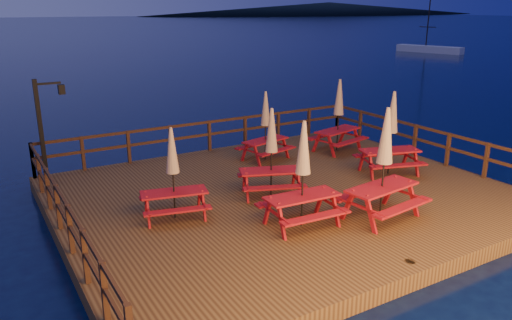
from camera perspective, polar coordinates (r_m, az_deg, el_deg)
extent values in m
plane|color=black|center=(14.15, 3.28, -5.18)|extent=(500.00, 500.00, 0.00)
cube|color=#422915|center=(14.08, 3.29, -4.43)|extent=(12.00, 10.00, 0.40)
cylinder|color=#332310|center=(16.54, -22.67, -4.29)|extent=(0.24, 0.24, 1.40)
cylinder|color=#332310|center=(11.19, 16.88, -14.18)|extent=(0.24, 0.24, 1.40)
cylinder|color=#332310|center=(18.01, -4.90, -1.24)|extent=(0.24, 0.24, 1.40)
cylinder|color=#332310|center=(20.93, 9.03, 1.26)|extent=(0.24, 0.24, 1.40)
cube|color=#332310|center=(17.75, -5.39, 4.35)|extent=(11.70, 0.06, 0.09)
cube|color=#332310|center=(17.86, -5.35, 2.96)|extent=(11.70, 0.06, 0.09)
cube|color=#332310|center=(16.51, -20.17, 0.56)|extent=(0.10, 0.10, 1.10)
cube|color=#332310|center=(17.87, -5.35, 2.79)|extent=(0.10, 0.10, 1.10)
cube|color=#332310|center=(20.25, 6.72, 4.47)|extent=(0.10, 0.10, 1.10)
cube|color=#332310|center=(11.62, -21.39, -3.85)|extent=(0.06, 9.70, 0.09)
cube|color=#332310|center=(11.78, -21.15, -5.87)|extent=(0.06, 9.70, 0.09)
cube|color=#332310|center=(8.38, -16.19, -15.56)|extent=(0.10, 0.10, 1.10)
cube|color=#332310|center=(11.80, -21.12, -6.12)|extent=(0.10, 0.10, 1.10)
cube|color=#332310|center=(15.43, -23.70, -0.98)|extent=(0.10, 0.10, 1.10)
cube|color=#332310|center=(17.52, 19.51, 3.24)|extent=(0.06, 9.70, 0.09)
cube|color=#332310|center=(17.62, 19.37, 1.84)|extent=(0.06, 9.70, 0.09)
cube|color=#332310|center=(17.64, 19.35, 1.67)|extent=(0.10, 0.10, 1.10)
cube|color=#332310|center=(20.25, 11.03, 4.27)|extent=(0.10, 0.10, 1.10)
cube|color=black|center=(15.87, -23.38, 3.10)|extent=(0.12, 0.12, 3.00)
cube|color=black|center=(15.67, -22.69, 8.07)|extent=(0.70, 0.06, 0.06)
cube|color=black|center=(15.75, -21.35, 7.53)|extent=(0.18, 0.18, 0.28)
sphere|color=#EFB15F|center=(15.75, -21.35, 7.53)|extent=(0.14, 0.14, 0.14)
ellipsoid|color=black|center=(308.21, 8.35, 16.76)|extent=(230.40, 86.40, 7.00)
cube|color=silver|center=(63.96, 19.18, 11.77)|extent=(3.40, 7.96, 1.01)
cylinder|color=black|center=(64.13, 19.29, 16.78)|extent=(0.14, 0.14, 11.27)
cylinder|color=black|center=(64.17, 19.03, 14.18)|extent=(0.63, 1.98, 0.09)
cube|color=maroon|center=(15.81, 15.04, 1.07)|extent=(1.92, 1.21, 0.05)
cube|color=maroon|center=(16.40, 14.00, 0.64)|extent=(1.79, 0.81, 0.05)
cube|color=maroon|center=(15.39, 15.97, -0.61)|extent=(1.79, 0.81, 0.05)
cube|color=maroon|center=(15.87, 12.00, -0.06)|extent=(0.09, 0.11, 0.75)
cube|color=maroon|center=(15.31, 13.02, -0.77)|extent=(0.09, 0.11, 0.75)
cube|color=maroon|center=(16.54, 16.71, 0.29)|extent=(0.09, 0.11, 0.75)
cube|color=maroon|center=(16.00, 17.85, -0.38)|extent=(0.09, 0.11, 0.75)
cylinder|color=black|center=(15.68, 15.18, 2.82)|extent=(0.04, 0.04, 2.49)
cone|color=tan|center=(15.53, 15.38, 5.31)|extent=(0.36, 0.36, 1.25)
sphere|color=black|center=(15.43, 15.55, 7.41)|extent=(0.07, 0.07, 0.07)
cube|color=maroon|center=(11.71, 5.29, -4.14)|extent=(1.81, 0.79, 0.05)
cube|color=maroon|center=(12.28, 3.76, -4.54)|extent=(1.79, 0.37, 0.05)
cube|color=maroon|center=(11.37, 6.87, -6.49)|extent=(1.79, 0.37, 0.05)
cube|color=maroon|center=(11.75, 1.33, -5.93)|extent=(0.06, 0.10, 0.74)
cube|color=maroon|center=(11.23, 2.94, -7.09)|extent=(0.06, 0.10, 0.74)
cube|color=maroon|center=(12.48, 7.31, -4.65)|extent=(0.06, 0.10, 0.74)
cube|color=maroon|center=(12.00, 9.08, -5.66)|extent=(0.06, 0.10, 0.74)
cylinder|color=black|center=(11.54, 5.36, -1.86)|extent=(0.04, 0.04, 2.47)
cone|color=tan|center=(11.33, 5.46, 1.44)|extent=(0.36, 0.36, 1.23)
sphere|color=black|center=(11.19, 5.54, 4.26)|extent=(0.07, 0.07, 0.07)
cube|color=maroon|center=(16.72, 1.09, 2.29)|extent=(1.72, 0.98, 0.04)
cube|color=maroon|center=(17.17, -0.19, 1.75)|extent=(1.63, 0.62, 0.04)
cube|color=maroon|center=(16.43, 2.41, 1.03)|extent=(1.63, 0.62, 0.04)
cube|color=maroon|center=(16.57, -1.30, 0.93)|extent=(0.07, 0.10, 0.67)
cube|color=maroon|center=(16.16, 0.13, 0.51)|extent=(0.07, 0.10, 0.67)
cube|color=maroon|center=(17.48, 1.96, 1.80)|extent=(0.07, 0.10, 0.67)
cube|color=maroon|center=(17.08, 3.39, 1.41)|extent=(0.07, 0.10, 0.67)
cylinder|color=black|center=(16.61, 1.09, 3.79)|extent=(0.04, 0.04, 2.25)
cone|color=tan|center=(16.48, 1.11, 5.92)|extent=(0.32, 0.32, 1.12)
sphere|color=black|center=(16.38, 1.12, 7.71)|extent=(0.06, 0.06, 0.06)
cube|color=maroon|center=(12.44, 14.21, -3.01)|extent=(2.00, 0.99, 0.05)
cube|color=maroon|center=(12.92, 11.88, -3.59)|extent=(1.94, 0.54, 0.05)
cube|color=maroon|center=(12.20, 16.46, -5.21)|extent=(1.94, 0.54, 0.05)
cube|color=maroon|center=(12.21, 10.43, -5.16)|extent=(0.08, 0.11, 0.80)
cube|color=maroon|center=(11.79, 12.99, -6.15)|extent=(0.08, 0.11, 0.80)
cube|color=maroon|center=(13.38, 15.04, -3.45)|extent=(0.08, 0.11, 0.80)
cube|color=maroon|center=(13.00, 17.49, -4.28)|extent=(0.08, 0.11, 0.80)
cylinder|color=black|center=(12.27, 14.39, -0.67)|extent=(0.05, 0.05, 2.67)
cone|color=tan|center=(12.07, 14.66, 2.71)|extent=(0.38, 0.38, 1.33)
sphere|color=black|center=(11.93, 14.88, 5.59)|extent=(0.07, 0.07, 0.07)
cube|color=maroon|center=(13.53, 1.75, -1.22)|extent=(1.82, 1.23, 0.05)
cube|color=maroon|center=(14.15, 1.30, -1.59)|extent=(1.68, 0.86, 0.05)
cube|color=maroon|center=(13.10, 2.21, -3.17)|extent=(1.68, 0.86, 0.05)
cube|color=maroon|center=(13.83, -1.39, -2.36)|extent=(0.09, 0.11, 0.71)
cube|color=maroon|center=(13.25, -1.02, -3.25)|extent=(0.09, 0.11, 0.71)
cube|color=maroon|center=(14.08, 4.33, -2.04)|extent=(0.09, 0.11, 0.71)
cube|color=maroon|center=(13.51, 4.94, -2.90)|extent=(0.09, 0.11, 0.71)
cylinder|color=black|center=(13.39, 1.77, 0.69)|extent=(0.04, 0.04, 2.36)
cone|color=tan|center=(13.22, 1.79, 3.44)|extent=(0.34, 0.34, 1.18)
sphere|color=black|center=(13.10, 1.82, 5.76)|extent=(0.07, 0.07, 0.07)
cube|color=maroon|center=(18.01, 9.31, 3.38)|extent=(1.90, 1.07, 0.05)
cube|color=maroon|center=(18.43, 7.80, 2.82)|extent=(1.81, 0.66, 0.05)
cube|color=maroon|center=(17.74, 10.79, 2.10)|extent=(1.81, 0.66, 0.05)
cube|color=maroon|center=(17.73, 6.94, 2.02)|extent=(0.08, 0.11, 0.74)
cube|color=maroon|center=(17.33, 8.60, 1.60)|extent=(0.08, 0.11, 0.74)
cube|color=maroon|center=(18.86, 9.86, 2.82)|extent=(0.08, 0.11, 0.74)
cube|color=maroon|center=(18.49, 11.47, 2.44)|extent=(0.08, 0.11, 0.74)
cylinder|color=black|center=(17.89, 9.39, 4.92)|extent=(0.04, 0.04, 2.48)
cone|color=tan|center=(17.76, 9.50, 7.11)|extent=(0.36, 0.36, 1.24)
sphere|color=black|center=(17.67, 9.59, 8.95)|extent=(0.07, 0.07, 0.07)
cube|color=maroon|center=(12.27, -9.36, -3.66)|extent=(1.69, 0.97, 0.04)
cube|color=maroon|center=(12.86, -9.65, -3.95)|extent=(1.61, 0.61, 0.04)
cube|color=maroon|center=(11.88, -8.92, -5.74)|extent=(1.61, 0.61, 0.04)
cube|color=maroon|center=(12.60, -12.48, -4.90)|extent=(0.07, 0.10, 0.66)
cube|color=maroon|center=(12.06, -12.21, -5.91)|extent=(0.07, 0.10, 0.66)
cube|color=maroon|center=(12.75, -6.52, -4.31)|extent=(0.07, 0.10, 0.66)
cube|color=maroon|center=(12.22, -5.99, -5.28)|extent=(0.07, 0.10, 0.66)
cylinder|color=black|center=(12.12, -9.46, -1.71)|extent=(0.04, 0.04, 2.21)
cone|color=tan|center=(11.93, -9.60, 1.11)|extent=(0.32, 0.32, 1.11)
sphere|color=black|center=(11.80, -9.73, 3.50)|extent=(0.06, 0.06, 0.06)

